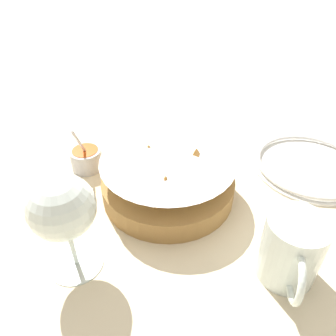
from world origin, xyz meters
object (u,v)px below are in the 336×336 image
at_px(sauce_cup, 86,158).
at_px(side_plate, 310,166).
at_px(food_basket, 168,179).
at_px(beer_mug, 291,252).
at_px(wine_glass, 62,210).

relative_size(sauce_cup, side_plate, 0.49).
height_order(food_basket, side_plate, food_basket).
height_order(sauce_cup, beer_mug, sauce_cup).
distance_m(food_basket, beer_mug, 0.24).
bearing_deg(wine_glass, beer_mug, 97.58).
xyz_separation_m(sauce_cup, beer_mug, (0.18, 0.37, 0.02)).
xyz_separation_m(food_basket, sauce_cup, (-0.05, -0.17, -0.01)).
bearing_deg(beer_mug, side_plate, 164.50).
distance_m(beer_mug, side_plate, 0.28).
height_order(food_basket, wine_glass, wine_glass).
bearing_deg(wine_glass, food_basket, 149.32).
xyz_separation_m(food_basket, side_plate, (-0.13, 0.27, -0.03)).
relative_size(food_basket, wine_glass, 1.49).
relative_size(food_basket, side_plate, 1.06).
distance_m(food_basket, sauce_cup, 0.18).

